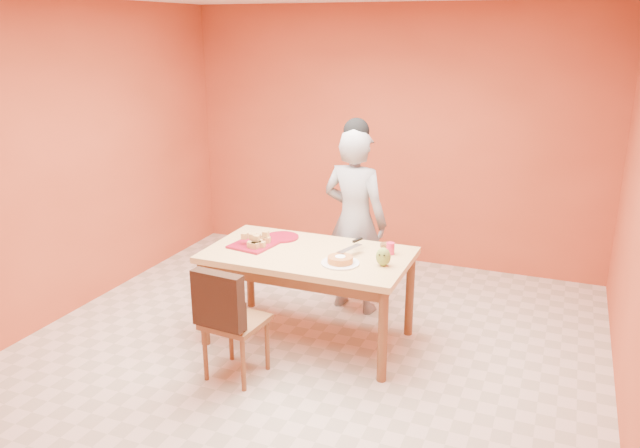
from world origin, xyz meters
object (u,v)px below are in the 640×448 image
at_px(magenta_glass, 390,248).
at_px(dining_table, 308,263).
at_px(red_dinner_plate, 282,237).
at_px(person, 355,221).
at_px(sponge_cake, 340,260).
at_px(dining_chair, 234,320).
at_px(checker_tin, 386,245).
at_px(pastry_platter, 253,245).
at_px(egg_ornament, 383,257).

bearing_deg(magenta_glass, dining_table, -161.85).
bearing_deg(dining_table, red_dinner_plate, 145.17).
height_order(person, sponge_cake, person).
height_order(dining_chair, checker_tin, dining_chair).
relative_size(dining_chair, magenta_glass, 9.43).
bearing_deg(pastry_platter, checker_tin, 20.96).
xyz_separation_m(dining_chair, pastry_platter, (-0.20, 0.69, 0.31)).
bearing_deg(pastry_platter, red_dinner_plate, 64.39).
distance_m(person, red_dinner_plate, 0.68).
bearing_deg(sponge_cake, dining_table, 155.77).
bearing_deg(person, sponge_cake, 111.08).
distance_m(dining_table, red_dinner_plate, 0.43).
bearing_deg(dining_chair, magenta_glass, 50.85).
relative_size(pastry_platter, magenta_glass, 3.40).
bearing_deg(checker_tin, egg_ornament, -76.65).
xyz_separation_m(magenta_glass, checker_tin, (-0.08, 0.15, -0.03)).
height_order(pastry_platter, checker_tin, checker_tin).
relative_size(person, red_dinner_plate, 5.83).
bearing_deg(person, egg_ornament, 131.46).
bearing_deg(egg_ornament, sponge_cake, 177.45).
bearing_deg(red_dinner_plate, magenta_glass, -2.12).
bearing_deg(magenta_glass, egg_ornament, -85.81).
relative_size(dining_table, sponge_cake, 8.32).
distance_m(sponge_cake, egg_ornament, 0.32).
bearing_deg(pastry_platter, dining_table, 4.26).
height_order(dining_chair, person, person).
distance_m(dining_table, sponge_cake, 0.38).
xyz_separation_m(dining_chair, checker_tin, (0.81, 1.08, 0.32)).
height_order(pastry_platter, egg_ornament, egg_ornament).
distance_m(person, magenta_glass, 0.69).
height_order(dining_chair, sponge_cake, dining_chair).
height_order(dining_table, person, person).
bearing_deg(red_dinner_plate, dining_table, -34.83).
distance_m(pastry_platter, egg_ornament, 1.11).
xyz_separation_m(dining_table, dining_chair, (-0.27, -0.73, -0.21)).
distance_m(dining_chair, sponge_cake, 0.90).
distance_m(dining_chair, magenta_glass, 1.33).
height_order(pastry_platter, sponge_cake, sponge_cake).
xyz_separation_m(dining_table, sponge_cake, (0.32, -0.15, 0.13)).
bearing_deg(person, dining_chair, 83.12).
height_order(dining_table, magenta_glass, magenta_glass).
bearing_deg(person, checker_tin, 146.38).
bearing_deg(pastry_platter, magenta_glass, 12.30).
xyz_separation_m(dining_chair, sponge_cake, (0.60, 0.58, 0.34)).
distance_m(pastry_platter, red_dinner_plate, 0.30).
xyz_separation_m(red_dinner_plate, magenta_glass, (0.95, -0.04, 0.04)).
bearing_deg(red_dinner_plate, egg_ornament, -17.08).
relative_size(red_dinner_plate, magenta_glass, 3.05).
height_order(dining_table, red_dinner_plate, red_dinner_plate).
bearing_deg(red_dinner_plate, person, 44.51).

